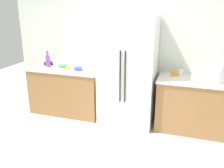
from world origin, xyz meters
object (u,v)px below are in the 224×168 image
cup_c (68,68)px  bowl_c (48,63)px  cup_a (174,73)px  rice_cooker (216,73)px  refrigerator (128,72)px  bowl_a (63,66)px  bottle_a (48,61)px  cup_b (181,72)px  bowl_b (78,69)px

cup_c → bowl_c: (-0.56, 0.24, -0.01)m
cup_a → rice_cooker: bearing=-13.8°
rice_cooker → refrigerator: bearing=179.8°
bowl_a → bowl_c: (-0.37, 0.07, 0.00)m
refrigerator → rice_cooker: size_ratio=5.76×
cup_c → refrigerator: bearing=4.0°
rice_cooker → bottle_a: size_ratio=1.09×
rice_cooker → cup_b: (-0.52, 0.21, -0.10)m
rice_cooker → cup_b: size_ratio=3.29×
bowl_b → refrigerator: bearing=2.1°
refrigerator → cup_b: 0.87m
cup_a → cup_c: size_ratio=1.19×
rice_cooker → cup_c: 2.44m
cup_a → bowl_c: bearing=179.7°
cup_c → bowl_b: size_ratio=0.51×
refrigerator → cup_a: refrigerator is taller
bowl_b → rice_cooker: bearing=0.7°
bottle_a → refrigerator: bearing=-0.7°
refrigerator → cup_a: bearing=11.2°
refrigerator → bowl_c: bearing=174.4°
refrigerator → cup_a: 0.76m
bowl_c → cup_a: bearing=-0.3°
bottle_a → bowl_b: 0.65m
cup_c → bowl_a: cup_c is taller
cup_c → bowl_b: bearing=14.2°
refrigerator → cup_a: (0.74, 0.15, -0.00)m
cup_a → bowl_c: cup_a is taller
bottle_a → cup_b: 2.40m
refrigerator → bottle_a: size_ratio=6.26×
bottle_a → bowl_c: 0.19m
bottle_a → bowl_b: (0.64, -0.05, -0.08)m
refrigerator → bowl_c: size_ratio=10.69×
rice_cooker → cup_c: bearing=-178.3°
bottle_a → cup_a: bottle_a is taller
refrigerator → bottle_a: 1.55m
bottle_a → cup_b: bearing=4.5°
refrigerator → bowl_c: refrigerator is taller
refrigerator → cup_c: refrigerator is taller
refrigerator → cup_b: size_ratio=18.98×
bottle_a → bowl_c: size_ratio=1.71×
refrigerator → cup_b: (0.85, 0.21, 0.00)m
rice_cooker → bowl_c: bearing=176.9°
cup_b → bowl_b: size_ratio=0.63×
cup_c → bowl_a: 0.25m
refrigerator → bowl_a: size_ratio=9.53×
bottle_a → bowl_b: bottle_a is taller
cup_b → rice_cooker: bearing=-22.1°
bottle_a → bowl_a: size_ratio=1.52×
cup_a → bowl_c: size_ratio=0.54×
refrigerator → cup_c: bearing=-176.0°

